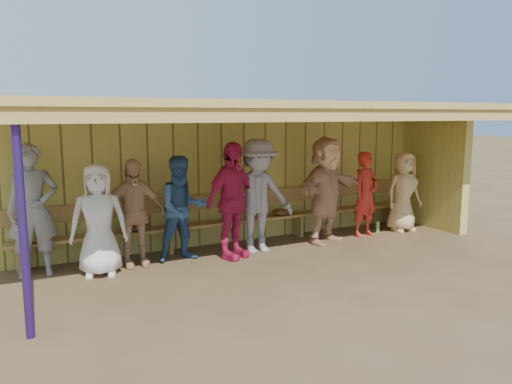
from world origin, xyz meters
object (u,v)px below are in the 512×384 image
player_f (326,190)px  bench (236,215)px  player_c (182,209)px  player_h (403,192)px  player_b (99,220)px  player_extra (133,213)px  player_a (33,210)px  player_e (258,196)px  player_g (366,194)px  player_d (232,201)px

player_f → bench: bearing=134.2°
player_c → player_h: bearing=-1.4°
player_b → player_extra: (0.55, 0.22, 0.01)m
player_c → player_a: bearing=173.0°
player_e → bench: (-0.08, 0.68, -0.44)m
player_g → bench: bearing=154.1°
player_f → player_b: bearing=159.9°
player_f → bench: size_ratio=0.26×
player_c → player_extra: bearing=176.7°
player_b → player_d: size_ratio=0.86×
player_f → bench: player_f is taller
player_g → player_d: bearing=172.5°
player_e → player_f: 1.40m
player_extra → bench: size_ratio=0.22×
player_h → player_c: bearing=-177.8°
bench → player_e: bearing=-83.5°
player_a → player_h: 6.75m
player_d → player_g: player_d is taller
player_b → player_d: player_d is taller
player_a → player_c: bearing=-3.7°
bench → player_d: bearing=-119.8°
player_d → player_e: (0.55, 0.15, 0.01)m
player_a → player_c: 2.17m
player_b → player_extra: size_ratio=0.98×
player_c → player_g: size_ratio=1.03×
player_a → player_b: player_a is taller
player_c → player_g: 3.65m
player_a → player_g: size_ratio=1.18×
player_c → player_e: 1.30m
player_a → player_b: size_ratio=1.17×
player_g → player_f: bearing=171.4°
player_e → player_g: player_e is taller
player_h → bench: bearing=172.3°
player_a → player_e: player_e is taller
player_f → player_e: bearing=158.6°
player_e → bench: 0.81m
player_f → player_extra: player_f is taller
player_f → player_extra: (-3.47, 0.17, -0.14)m
player_d → player_g: (2.91, 0.18, -0.14)m
player_a → player_b: bearing=-24.6°
player_a → player_d: size_ratio=1.01×
player_extra → player_d: bearing=-11.1°
player_f → bench: (-1.48, 0.69, -0.44)m
player_g → bench: (-2.43, 0.65, -0.29)m
player_b → player_f: (4.02, 0.05, 0.15)m
player_extra → player_h: bearing=-1.4°
player_g → bench: player_g is taller
player_b → bench: (2.55, 0.74, -0.29)m
player_h → player_extra: 5.37m
player_e → player_g: bearing=6.7°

